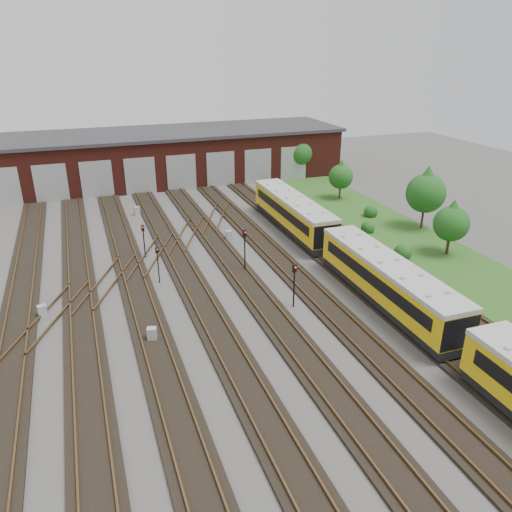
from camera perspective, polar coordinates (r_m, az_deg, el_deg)
name	(u,v)px	position (r m, az deg, el deg)	size (l,w,h in m)	color
ground	(250,331)	(32.13, -0.66, -8.60)	(120.00, 120.00, 0.00)	#44423F
track_network	(245,326)	(32.50, -1.29, -7.98)	(30.40, 70.00, 0.33)	black
maintenance_shed	(149,157)	(67.77, -12.18, 11.04)	(51.00, 12.50, 6.35)	#541C15
grass_verge	(407,240)	(48.47, 16.89, 1.77)	(8.00, 55.00, 0.05)	#2A511B
metro_train	(387,281)	(35.40, 14.79, -2.79)	(2.84, 46.63, 3.02)	black
signal_mast_0	(144,237)	(43.05, -12.73, 2.17)	(0.27, 0.26, 2.91)	black
signal_mast_1	(158,260)	(38.18, -11.17, -0.50)	(0.24, 0.22, 2.92)	black
signal_mast_2	(245,245)	(39.23, -1.29, 1.23)	(0.30, 0.29, 3.53)	black
signal_mast_3	(294,280)	(34.08, 4.39, -2.74)	(0.30, 0.29, 3.20)	black
relay_cabinet_0	(42,311)	(36.31, -23.23, -5.85)	(0.54, 0.45, 0.91)	#A0A2A5
relay_cabinet_1	(137,211)	(54.67, -13.45, 5.04)	(0.54, 0.45, 0.91)	#A0A2A5
relay_cabinet_2	(152,335)	(31.57, -11.79, -8.78)	(0.56, 0.47, 0.94)	#A0A2A5
relay_cabinet_3	(229,235)	(46.32, -3.12, 2.36)	(0.56, 0.47, 0.93)	#A0A2A5
relay_cabinet_4	(315,245)	(44.10, 6.79, 1.27)	(0.68, 0.56, 1.13)	#A0A2A5
tree_0	(299,150)	(68.32, 4.99, 12.00)	(3.49, 3.49, 5.78)	#352518
tree_1	(341,174)	(59.04, 9.69, 9.24)	(2.81, 2.81, 4.65)	#352518
tree_2	(426,189)	(50.95, 18.90, 7.30)	(3.78, 3.78, 6.26)	#352518
tree_3	(452,220)	(45.22, 21.49, 3.89)	(3.01, 3.01, 4.99)	#352518
bush_0	(403,250)	(44.01, 16.45, 0.65)	(1.50, 1.50, 1.50)	#194A15
bush_1	(368,226)	(49.33, 12.68, 3.39)	(1.33, 1.33, 1.33)	#194A15
bush_2	(371,210)	(53.96, 12.99, 5.14)	(1.44, 1.44, 1.44)	#194A15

